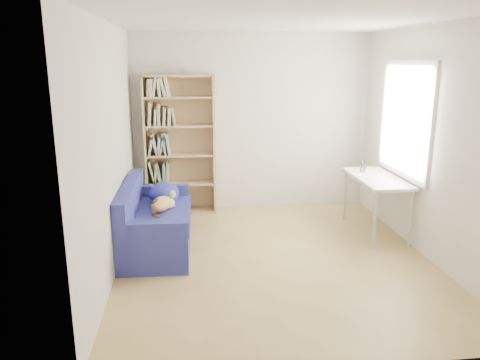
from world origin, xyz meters
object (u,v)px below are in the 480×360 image
object	(u,v)px
sofa	(155,222)
desk	(377,183)
bookshelf	(180,151)
pen_cup	(363,167)

from	to	relation	value
sofa	desk	xyz separation A→B (m)	(2.84, 0.18, 0.36)
sofa	bookshelf	xyz separation A→B (m)	(0.31, 1.31, 0.61)
bookshelf	desk	xyz separation A→B (m)	(2.53, -1.13, -0.25)
desk	pen_cup	size ratio (longest dim) A/B	7.08
sofa	pen_cup	bearing A→B (deg)	11.18
sofa	bookshelf	world-z (taller)	bookshelf
bookshelf	desk	world-z (taller)	bookshelf
desk	pen_cup	world-z (taller)	pen_cup
sofa	desk	size ratio (longest dim) A/B	1.38
sofa	desk	distance (m)	2.86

